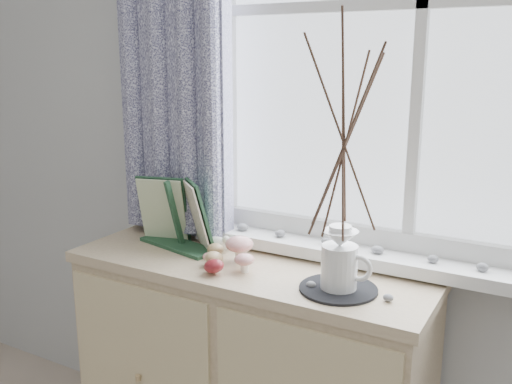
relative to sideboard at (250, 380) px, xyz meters
The scene contains 8 objects.
sideboard is the anchor object (origin of this frame).
botanical_book 0.62m from the sideboard, behind, with size 0.36×0.13×0.25m, color #21442B, non-canonical shape.
toadstool_cluster 0.48m from the sideboard, 125.38° to the right, with size 0.18×0.15×0.09m.
wooden_eggs 0.47m from the sideboard, 135.03° to the right, with size 0.14×0.17×0.07m.
songbird_figurine 0.48m from the sideboard, 165.88° to the left, with size 0.11×0.05×0.06m, color beige, non-canonical shape.
crocheted_doily 0.55m from the sideboard, 11.81° to the right, with size 0.22×0.22×0.01m, color black.
twig_pitcher 0.93m from the sideboard, 11.81° to the right, with size 0.31×0.31×0.78m.
sideboard_pebbles 0.56m from the sideboard, ahead, with size 0.25×0.19×0.02m.
Camera 1 is at (0.72, 0.24, 1.50)m, focal length 40.00 mm.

